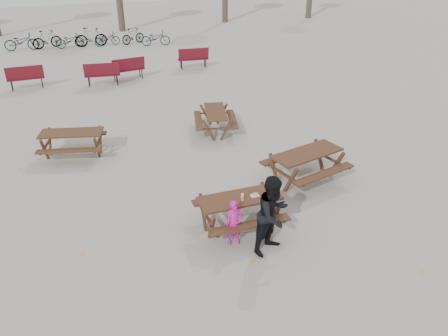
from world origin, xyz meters
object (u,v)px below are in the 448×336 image
object	(u,v)px
adult	(273,215)
picnic_table_north	(73,144)
soda_bottle	(242,197)
food_tray	(255,196)
child	(235,223)
picnic_table_far	(216,121)
picnic_table_east	(306,166)
main_picnic_table	(240,205)

from	to	relation	value
adult	picnic_table_north	size ratio (longest dim) A/B	0.96
soda_bottle	adult	distance (m)	0.90
food_tray	child	xyz separation A→B (m)	(-0.65, -0.45, -0.28)
food_tray	picnic_table_far	xyz separation A→B (m)	(0.96, 5.41, -0.43)
soda_bottle	picnic_table_far	size ratio (longest dim) A/B	0.10
child	food_tray	bearing A→B (deg)	40.35
food_tray	picnic_table_east	bearing A→B (deg)	34.43
picnic_table_north	picnic_table_far	distance (m)	4.56
picnic_table_north	food_tray	bearing A→B (deg)	-40.44
food_tray	adult	bearing A→B (deg)	-89.64
soda_bottle	picnic_table_east	world-z (taller)	soda_bottle
main_picnic_table	picnic_table_far	bearing A→B (deg)	76.49
main_picnic_table	food_tray	bearing A→B (deg)	-11.83
adult	picnic_table_east	bearing A→B (deg)	22.09
picnic_table_far	picnic_table_east	bearing A→B (deg)	-149.62
adult	picnic_table_east	world-z (taller)	adult
picnic_table_north	picnic_table_far	size ratio (longest dim) A/B	1.05
adult	picnic_table_east	distance (m)	3.18
picnic_table_east	food_tray	bearing A→B (deg)	-159.22
food_tray	adult	size ratio (longest dim) A/B	0.11
food_tray	picnic_table_east	distance (m)	2.59
picnic_table_far	soda_bottle	bearing A→B (deg)	-178.99
food_tray	picnic_table_far	distance (m)	5.51
soda_bottle	picnic_table_east	xyz separation A→B (m)	(2.43, 1.50, -0.43)
food_tray	picnic_table_north	distance (m)	6.26
soda_bottle	picnic_table_east	bearing A→B (deg)	31.69
food_tray	soda_bottle	xyz separation A→B (m)	(-0.31, -0.05, 0.05)
soda_bottle	picnic_table_north	bearing A→B (deg)	122.40
adult	soda_bottle	bearing A→B (deg)	84.78
picnic_table_far	food_tray	bearing A→B (deg)	-175.92
picnic_table_north	child	bearing A→B (deg)	-47.66
main_picnic_table	soda_bottle	size ratio (longest dim) A/B	10.59
soda_bottle	picnic_table_far	xyz separation A→B (m)	(1.27, 5.46, -0.48)
soda_bottle	picnic_table_east	size ratio (longest dim) A/B	0.09
adult	picnic_table_east	xyz separation A→B (m)	(2.11, 2.34, -0.44)
food_tray	child	size ratio (longest dim) A/B	0.17
child	adult	size ratio (longest dim) A/B	0.60
child	adult	bearing A→B (deg)	-28.64
food_tray	picnic_table_east	world-z (taller)	picnic_table_east
main_picnic_table	food_tray	world-z (taller)	food_tray
food_tray	main_picnic_table	bearing A→B (deg)	168.17
soda_bottle	main_picnic_table	bearing A→B (deg)	96.09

